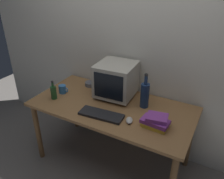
{
  "coord_description": "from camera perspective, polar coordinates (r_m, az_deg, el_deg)",
  "views": [
    {
      "loc": [
        0.95,
        -1.72,
        1.96
      ],
      "look_at": [
        0.0,
        0.0,
        0.92
      ],
      "focal_mm": 36.89,
      "sensor_mm": 36.0,
      "label": 1
    }
  ],
  "objects": [
    {
      "name": "book_stack",
      "position": [
        2.03,
        10.78,
        -7.82
      ],
      "size": [
        0.25,
        0.17,
        0.11
      ],
      "color": "gold",
      "rests_on": "desk"
    },
    {
      "name": "ground_plane",
      "position": [
        2.78,
        0.0,
        -17.05
      ],
      "size": [
        6.0,
        6.0,
        0.0
      ],
      "primitive_type": "plane",
      "color": "slate"
    },
    {
      "name": "bottle_short",
      "position": [
        2.47,
        -14.29,
        -0.6
      ],
      "size": [
        0.06,
        0.06,
        0.21
      ],
      "color": "#1E4C23",
      "rests_on": "desk"
    },
    {
      "name": "crt_monitor",
      "position": [
        2.39,
        1.03,
        2.39
      ],
      "size": [
        0.4,
        0.41,
        0.37
      ],
      "color": "#B2AD9E",
      "rests_on": "desk"
    },
    {
      "name": "mug",
      "position": [
        2.58,
        -12.13,
        0.09
      ],
      "size": [
        0.12,
        0.08,
        0.09
      ],
      "color": "#3370B2",
      "rests_on": "desk"
    },
    {
      "name": "computer_mouse",
      "position": [
        2.08,
        4.31,
        -7.62
      ],
      "size": [
        0.09,
        0.12,
        0.04
      ],
      "primitive_type": "ellipsoid",
      "rotation": [
        0.0,
        0.0,
        0.39
      ],
      "color": "beige",
      "rests_on": "desk"
    },
    {
      "name": "desk",
      "position": [
        2.36,
        0.0,
        -5.67
      ],
      "size": [
        1.62,
        0.8,
        0.74
      ],
      "color": "olive",
      "rests_on": "ground"
    },
    {
      "name": "cd_spindle",
      "position": [
        2.7,
        -5.45,
        1.4
      ],
      "size": [
        0.12,
        0.12,
        0.04
      ],
      "primitive_type": "cylinder",
      "color": "#595B66",
      "rests_on": "desk"
    },
    {
      "name": "back_wall",
      "position": [
        2.49,
        5.23,
        11.09
      ],
      "size": [
        4.0,
        0.08,
        2.5
      ],
      "primitive_type": "cube",
      "color": "silver",
      "rests_on": "ground"
    },
    {
      "name": "keyboard",
      "position": [
        2.16,
        -2.64,
        -6.24
      ],
      "size": [
        0.43,
        0.19,
        0.02
      ],
      "primitive_type": "cube",
      "rotation": [
        0.0,
        0.0,
        0.09
      ],
      "color": "black",
      "rests_on": "desk"
    },
    {
      "name": "bottle_tall",
      "position": [
        2.25,
        8.14,
        -1.21
      ],
      "size": [
        0.09,
        0.09,
        0.36
      ],
      "color": "navy",
      "rests_on": "desk"
    }
  ]
}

